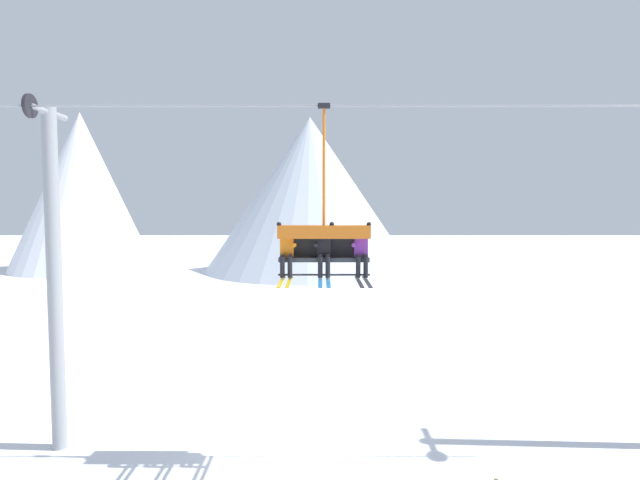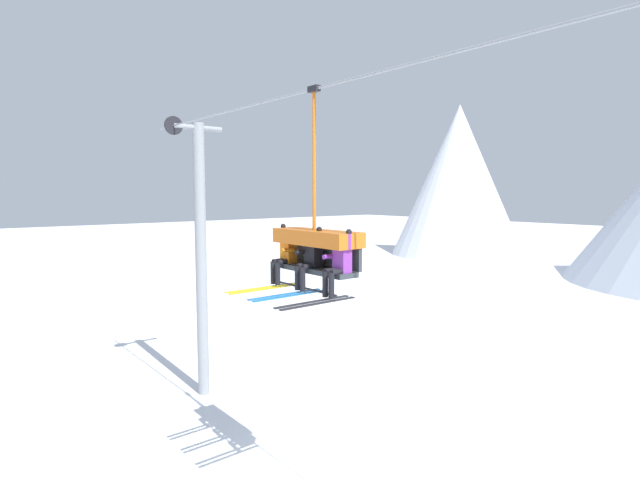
{
  "view_description": "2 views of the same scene",
  "coord_description": "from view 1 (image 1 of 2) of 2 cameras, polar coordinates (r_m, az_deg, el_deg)",
  "views": [
    {
      "loc": [
        0.62,
        -12.57,
        6.22
      ],
      "look_at": [
        0.68,
        -0.62,
        5.45
      ],
      "focal_mm": 28.0,
      "sensor_mm": 36.0,
      "label": 1
    },
    {
      "loc": [
        8.57,
        -7.03,
        6.55
      ],
      "look_at": [
        0.66,
        -0.6,
        5.59
      ],
      "focal_mm": 28.0,
      "sensor_mm": 36.0,
      "label": 2
    }
  ],
  "objects": [
    {
      "name": "lift_tower_near",
      "position": [
        14.35,
        -28.4,
        -3.23
      ],
      "size": [
        0.36,
        1.88,
        8.87
      ],
      "color": "gray",
      "rests_on": "ground_plane"
    },
    {
      "name": "ground_plane",
      "position": [
        14.04,
        -3.0,
        -22.61
      ],
      "size": [
        200.0,
        200.0,
        0.0
      ],
      "primitive_type": "plane",
      "color": "white"
    },
    {
      "name": "mountain_peak_west",
      "position": [
        55.77,
        -25.84,
        5.03
      ],
      "size": [
        13.69,
        13.69,
        15.75
      ],
      "color": "white",
      "rests_on": "ground_plane"
    },
    {
      "name": "mountain_peak_central",
      "position": [
        49.69,
        -1.44,
        5.26
      ],
      "size": [
        20.67,
        20.67,
        15.15
      ],
      "color": "silver",
      "rests_on": "ground_plane"
    },
    {
      "name": "lift_cable",
      "position": [
        12.12,
        7.76,
        14.94
      ],
      "size": [
        18.79,
        0.05,
        0.05
      ],
      "color": "gray"
    },
    {
      "name": "skier_black",
      "position": [
        11.67,
        0.21,
        -1.13
      ],
      "size": [
        0.48,
        1.7,
        1.34
      ],
      "color": "black"
    },
    {
      "name": "skier_purple",
      "position": [
        11.71,
        4.49,
        -1.13
      ],
      "size": [
        0.48,
        1.7,
        1.34
      ],
      "color": "purple"
    },
    {
      "name": "skier_orange",
      "position": [
        11.7,
        -4.11,
        -1.13
      ],
      "size": [
        0.48,
        1.7,
        1.34
      ],
      "color": "orange"
    },
    {
      "name": "chairlift_chair",
      "position": [
        11.86,
        0.18,
        0.45
      ],
      "size": [
        2.17,
        0.74,
        4.0
      ],
      "color": "#33383D"
    }
  ]
}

